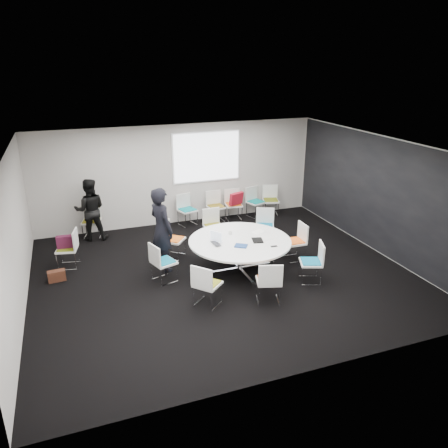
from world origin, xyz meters
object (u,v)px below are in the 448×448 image
object	(u,v)px
conference_table	(240,248)
chair_ring_h	(311,270)
chair_ring_a	(294,248)
chair_spare_left	(69,256)
chair_ring_e	(164,269)
person_main	(162,230)
chair_back_b	(216,212)
chair_ring_g	(268,289)
chair_ring_d	(174,246)
chair_person_back	(92,227)
person_back	(90,210)
chair_ring_b	(265,233)
chair_back_e	(270,206)
brown_bag	(57,276)
chair_back_d	(256,208)
cup	(230,232)
laptop	(218,243)
chair_ring_c	(214,233)
chair_back_c	(233,210)
chair_back_a	(187,216)
maroon_bag	(66,242)
chair_ring_f	(207,292)

from	to	relation	value
conference_table	chair_ring_h	size ratio (longest dim) A/B	2.55
chair_ring_a	chair_spare_left	world-z (taller)	same
chair_ring_h	chair_ring_e	bearing A→B (deg)	90.46
person_main	chair_back_b	bearing A→B (deg)	-60.89
chair_ring_g	chair_ring_h	distance (m)	1.28
conference_table	chair_ring_d	size ratio (longest dim) A/B	2.55
chair_person_back	person_back	size ratio (longest dim) A/B	0.54
chair_ring_b	chair_back_b	bearing A→B (deg)	-45.54
chair_back_e	brown_bag	size ratio (longest dim) A/B	2.44
person_back	brown_bag	world-z (taller)	person_back
chair_ring_h	person_back	distance (m)	5.79
chair_spare_left	chair_ring_e	bearing A→B (deg)	-114.84
chair_spare_left	person_main	xyz separation A→B (m)	(1.99, -0.84, 0.68)
chair_back_d	chair_spare_left	size ratio (longest dim) A/B	1.00
chair_person_back	person_back	world-z (taller)	person_back
conference_table	cup	xyz separation A→B (m)	(-0.08, 0.40, 0.23)
chair_ring_g	laptop	world-z (taller)	chair_ring_g
chair_spare_left	brown_bag	distance (m)	0.71
conference_table	brown_bag	bearing A→B (deg)	167.40
chair_back_b	chair_ring_g	bearing A→B (deg)	79.62
chair_ring_c	chair_ring_d	world-z (taller)	same
chair_back_c	person_back	world-z (taller)	person_back
conference_table	chair_back_a	size ratio (longest dim) A/B	2.55
chair_ring_b	laptop	distance (m)	2.18
chair_back_a	conference_table	bearing A→B (deg)	79.47
conference_table	chair_back_d	distance (m)	3.63
chair_ring_g	maroon_bag	distance (m)	4.67
chair_ring_e	chair_ring_g	bearing A→B (deg)	30.55
chair_back_b	conference_table	bearing A→B (deg)	76.43
cup	brown_bag	world-z (taller)	cup
cup	chair_ring_f	bearing A→B (deg)	-124.33
chair_ring_b	chair_ring_d	size ratio (longest dim) A/B	1.00
cup	chair_ring_g	bearing A→B (deg)	-87.10
chair_ring_a	laptop	world-z (taller)	chair_ring_a
chair_ring_c	chair_back_a	bearing A→B (deg)	-80.94
person_back	person_main	bearing A→B (deg)	126.56
chair_back_c	chair_ring_b	bearing A→B (deg)	99.37
laptop	cup	xyz separation A→B (m)	(0.45, 0.42, 0.03)
chair_ring_g	chair_back_b	size ratio (longest dim) A/B	1.00
chair_ring_e	chair_ring_h	xyz separation A→B (m)	(2.93, -1.08, 0.00)
chair_ring_f	brown_bag	xyz separation A→B (m)	(-2.72, 2.02, -0.16)
chair_back_d	chair_ring_a	bearing A→B (deg)	64.04
chair_ring_d	chair_ring_h	bearing A→B (deg)	86.71
chair_back_e	cup	world-z (taller)	chair_back_e
chair_ring_g	person_back	bearing A→B (deg)	141.08
chair_ring_d	chair_back_e	size ratio (longest dim) A/B	1.00
chair_back_e	chair_ring_h	bearing A→B (deg)	92.80
chair_ring_a	chair_ring_g	distance (m)	2.09
chair_ring_h	maroon_bag	bearing A→B (deg)	83.22
chair_ring_c	chair_back_a	distance (m)	1.51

